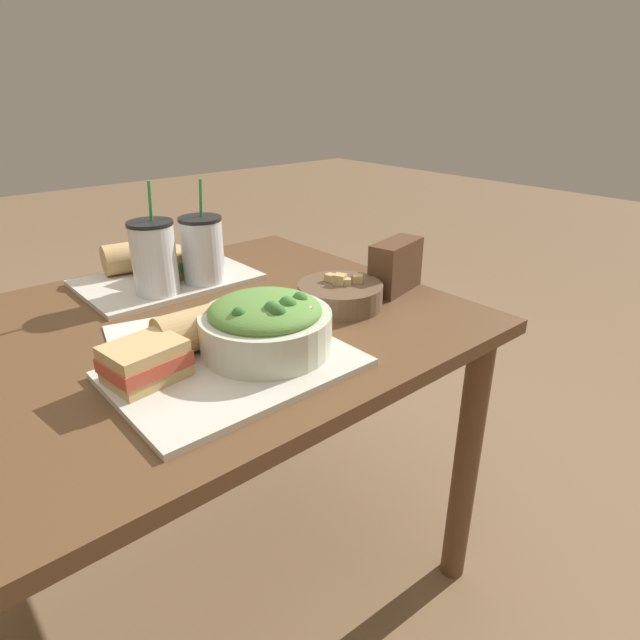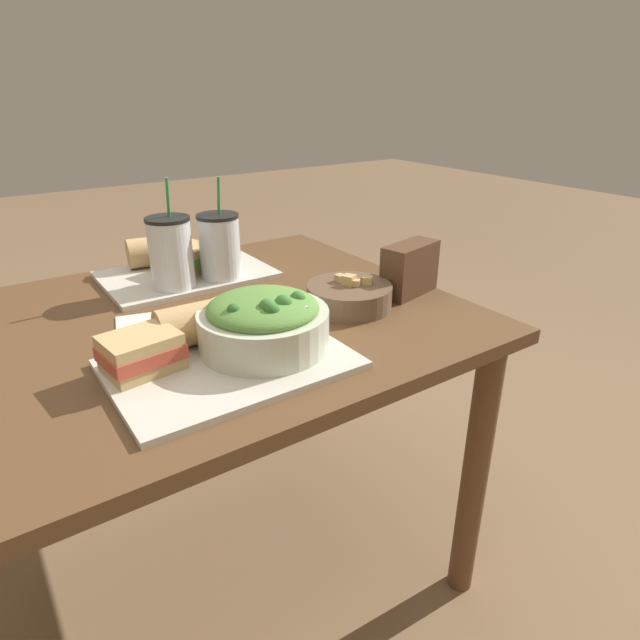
{
  "view_description": "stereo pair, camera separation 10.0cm",
  "coord_description": "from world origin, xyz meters",
  "px_view_note": "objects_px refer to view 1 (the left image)",
  "views": [
    {
      "loc": [
        -0.4,
        -0.93,
        1.18
      ],
      "look_at": [
        0.2,
        -0.24,
        0.78
      ],
      "focal_mm": 30.0,
      "sensor_mm": 36.0,
      "label": 1
    },
    {
      "loc": [
        -0.32,
        -0.99,
        1.18
      ],
      "look_at": [
        0.2,
        -0.24,
        0.78
      ],
      "focal_mm": 30.0,
      "sensor_mm": 36.0,
      "label": 2
    }
  ],
  "objects_px": {
    "sandwich_near": "(145,361)",
    "chip_bag": "(396,266)",
    "drink_cup_red": "(203,252)",
    "salad_bowl": "(266,324)",
    "sandwich_far": "(169,264)",
    "soup_bowl": "(340,294)",
    "drink_cup_dark": "(154,260)",
    "baguette_near": "(199,328)",
    "baguette_far": "(128,257)",
    "napkin_folded": "(153,330)"
  },
  "relations": [
    {
      "from": "baguette_near",
      "to": "napkin_folded",
      "type": "bearing_deg",
      "value": 12.27
    },
    {
      "from": "baguette_far",
      "to": "chip_bag",
      "type": "xyz_separation_m",
      "value": [
        0.44,
        -0.51,
        0.01
      ]
    },
    {
      "from": "baguette_far",
      "to": "salad_bowl",
      "type": "bearing_deg",
      "value": -171.05
    },
    {
      "from": "sandwich_far",
      "to": "salad_bowl",
      "type": "bearing_deg",
      "value": -115.67
    },
    {
      "from": "baguette_near",
      "to": "drink_cup_dark",
      "type": "xyz_separation_m",
      "value": [
        0.06,
        0.31,
        0.04
      ]
    },
    {
      "from": "sandwich_far",
      "to": "drink_cup_dark",
      "type": "relative_size",
      "value": 0.58
    },
    {
      "from": "chip_bag",
      "to": "napkin_folded",
      "type": "xyz_separation_m",
      "value": [
        -0.54,
        0.16,
        -0.06
      ]
    },
    {
      "from": "drink_cup_red",
      "to": "salad_bowl",
      "type": "bearing_deg",
      "value": -104.15
    },
    {
      "from": "sandwich_far",
      "to": "drink_cup_dark",
      "type": "xyz_separation_m",
      "value": [
        -0.07,
        -0.09,
        0.05
      ]
    },
    {
      "from": "sandwich_near",
      "to": "drink_cup_red",
      "type": "relative_size",
      "value": 0.55
    },
    {
      "from": "sandwich_near",
      "to": "chip_bag",
      "type": "relative_size",
      "value": 0.86
    },
    {
      "from": "salad_bowl",
      "to": "drink_cup_red",
      "type": "distance_m",
      "value": 0.41
    },
    {
      "from": "baguette_near",
      "to": "sandwich_far",
      "type": "height_order",
      "value": "baguette_near"
    },
    {
      "from": "salad_bowl",
      "to": "sandwich_far",
      "type": "xyz_separation_m",
      "value": [
        0.05,
        0.49,
        -0.02
      ]
    },
    {
      "from": "sandwich_far",
      "to": "baguette_far",
      "type": "relative_size",
      "value": 1.18
    },
    {
      "from": "baguette_near",
      "to": "napkin_folded",
      "type": "relative_size",
      "value": 0.76
    },
    {
      "from": "sandwich_far",
      "to": "chip_bag",
      "type": "distance_m",
      "value": 0.56
    },
    {
      "from": "sandwich_near",
      "to": "baguette_far",
      "type": "bearing_deg",
      "value": 62.04
    },
    {
      "from": "drink_cup_dark",
      "to": "napkin_folded",
      "type": "bearing_deg",
      "value": -119.01
    },
    {
      "from": "napkin_folded",
      "to": "drink_cup_red",
      "type": "bearing_deg",
      "value": 37.69
    },
    {
      "from": "soup_bowl",
      "to": "salad_bowl",
      "type": "bearing_deg",
      "value": -161.76
    },
    {
      "from": "sandwich_far",
      "to": "drink_cup_dark",
      "type": "height_order",
      "value": "drink_cup_dark"
    },
    {
      "from": "baguette_far",
      "to": "drink_cup_red",
      "type": "distance_m",
      "value": 0.22
    },
    {
      "from": "baguette_near",
      "to": "sandwich_far",
      "type": "relative_size",
      "value": 1.04
    },
    {
      "from": "baguette_near",
      "to": "soup_bowl",
      "type": "bearing_deg",
      "value": -87.87
    },
    {
      "from": "baguette_far",
      "to": "napkin_folded",
      "type": "bearing_deg",
      "value": 171.57
    },
    {
      "from": "baguette_near",
      "to": "baguette_far",
      "type": "xyz_separation_m",
      "value": [
        0.08,
        0.49,
        0.0
      ]
    },
    {
      "from": "baguette_near",
      "to": "chip_bag",
      "type": "distance_m",
      "value": 0.51
    },
    {
      "from": "sandwich_far",
      "to": "chip_bag",
      "type": "bearing_deg",
      "value": -67.36
    },
    {
      "from": "drink_cup_red",
      "to": "napkin_folded",
      "type": "height_order",
      "value": "drink_cup_red"
    },
    {
      "from": "drink_cup_red",
      "to": "chip_bag",
      "type": "xyz_separation_m",
      "value": [
        0.33,
        -0.32,
        -0.03
      ]
    },
    {
      "from": "sandwich_near",
      "to": "drink_cup_red",
      "type": "xyz_separation_m",
      "value": [
        0.31,
        0.36,
        0.04
      ]
    },
    {
      "from": "soup_bowl",
      "to": "sandwich_near",
      "type": "relative_size",
      "value": 1.39
    },
    {
      "from": "sandwich_near",
      "to": "baguette_far",
      "type": "xyz_separation_m",
      "value": [
        0.2,
        0.54,
        0.01
      ]
    },
    {
      "from": "chip_bag",
      "to": "soup_bowl",
      "type": "bearing_deg",
      "value": 163.69
    },
    {
      "from": "baguette_near",
      "to": "drink_cup_dark",
      "type": "distance_m",
      "value": 0.32
    },
    {
      "from": "soup_bowl",
      "to": "baguette_far",
      "type": "xyz_separation_m",
      "value": [
        -0.27,
        0.49,
        0.02
      ]
    },
    {
      "from": "soup_bowl",
      "to": "baguette_far",
      "type": "bearing_deg",
      "value": 118.63
    },
    {
      "from": "soup_bowl",
      "to": "sandwich_far",
      "type": "bearing_deg",
      "value": 117.44
    },
    {
      "from": "drink_cup_dark",
      "to": "drink_cup_red",
      "type": "bearing_deg",
      "value": 0.0
    },
    {
      "from": "salad_bowl",
      "to": "sandwich_far",
      "type": "bearing_deg",
      "value": 83.98
    },
    {
      "from": "sandwich_far",
      "to": "chip_bag",
      "type": "height_order",
      "value": "chip_bag"
    },
    {
      "from": "drink_cup_dark",
      "to": "napkin_folded",
      "type": "distance_m",
      "value": 0.21
    },
    {
      "from": "sandwich_far",
      "to": "drink_cup_red",
      "type": "bearing_deg",
      "value": -80.72
    },
    {
      "from": "sandwich_near",
      "to": "sandwich_far",
      "type": "distance_m",
      "value": 0.51
    },
    {
      "from": "soup_bowl",
      "to": "drink_cup_dark",
      "type": "bearing_deg",
      "value": 131.97
    },
    {
      "from": "baguette_far",
      "to": "chip_bag",
      "type": "height_order",
      "value": "chip_bag"
    },
    {
      "from": "baguette_near",
      "to": "drink_cup_dark",
      "type": "relative_size",
      "value": 0.61
    },
    {
      "from": "sandwich_near",
      "to": "drink_cup_red",
      "type": "distance_m",
      "value": 0.47
    },
    {
      "from": "baguette_near",
      "to": "drink_cup_red",
      "type": "bearing_deg",
      "value": -28.71
    }
  ]
}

